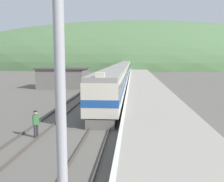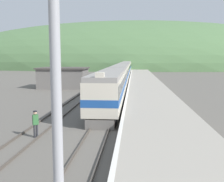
# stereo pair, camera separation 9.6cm
# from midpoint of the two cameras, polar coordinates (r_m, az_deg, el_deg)

# --- Properties ---
(track_main) EXTENTS (1.52, 180.00, 0.16)m
(track_main) POSITION_cam_midpoint_polar(r_m,az_deg,el_deg) (71.91, 2.83, 3.15)
(track_main) COLOR #4C443D
(track_main) RESTS_ON ground
(track_siding) EXTENTS (1.52, 180.00, 0.16)m
(track_siding) POSITION_cam_midpoint_polar(r_m,az_deg,el_deg) (72.21, -0.79, 3.18)
(track_siding) COLOR #4C443D
(track_siding) RESTS_ON ground
(platform) EXTENTS (5.96, 140.00, 0.90)m
(platform) POSITION_cam_midpoint_polar(r_m,az_deg,el_deg) (51.96, 7.09, 1.88)
(platform) COLOR #9E9689
(platform) RESTS_ON ground
(distant_hills) EXTENTS (221.82, 99.82, 48.64)m
(distant_hills) POSITION_cam_midpoint_polar(r_m,az_deg,el_deg) (145.89, 3.84, 5.26)
(distant_hills) COLOR #517547
(distant_hills) RESTS_ON ground
(station_shed) EXTENTS (8.44, 6.00, 3.58)m
(station_shed) POSITION_cam_midpoint_polar(r_m,az_deg,el_deg) (46.89, -10.46, 2.89)
(station_shed) COLOR slate
(station_shed) RESTS_ON ground
(express_train_lead_car) EXTENTS (2.85, 19.62, 4.27)m
(express_train_lead_car) POSITION_cam_midpoint_polar(r_m,az_deg,el_deg) (28.55, -0.17, 0.87)
(express_train_lead_car) COLOR black
(express_train_lead_car) RESTS_ON ground
(carriage_second) EXTENTS (2.84, 19.99, 3.91)m
(carriage_second) POSITION_cam_midpoint_polar(r_m,az_deg,el_deg) (49.35, 1.93, 3.60)
(carriage_second) COLOR black
(carriage_second) RESTS_ON ground
(carriage_third) EXTENTS (2.84, 19.99, 3.91)m
(carriage_third) POSITION_cam_midpoint_polar(r_m,az_deg,el_deg) (70.17, 2.79, 4.72)
(carriage_third) COLOR black
(carriage_third) RESTS_ON ground
(carriage_fourth) EXTENTS (2.84, 19.99, 3.91)m
(carriage_fourth) POSITION_cam_midpoint_polar(r_m,az_deg,el_deg) (91.02, 3.26, 5.33)
(carriage_fourth) COLOR black
(carriage_fourth) RESTS_ON ground
(carriage_fifth) EXTENTS (2.84, 19.99, 3.91)m
(carriage_fifth) POSITION_cam_midpoint_polar(r_m,az_deg,el_deg) (111.88, 3.55, 5.71)
(carriage_fifth) COLOR black
(carriage_fifth) RESTS_ON ground
(signal_mast_main) EXTENTS (3.30, 0.42, 8.78)m
(signal_mast_main) POSITION_cam_midpoint_polar(r_m,az_deg,el_deg) (4.92, -11.98, 15.19)
(signal_mast_main) COLOR #9E9EA3
(signal_mast_main) RESTS_ON ground
(track_worker) EXTENTS (0.42, 0.39, 1.83)m
(track_worker) POSITION_cam_midpoint_polar(r_m,az_deg,el_deg) (18.39, -16.18, -6.53)
(track_worker) COLOR #2D2D33
(track_worker) RESTS_ON ground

